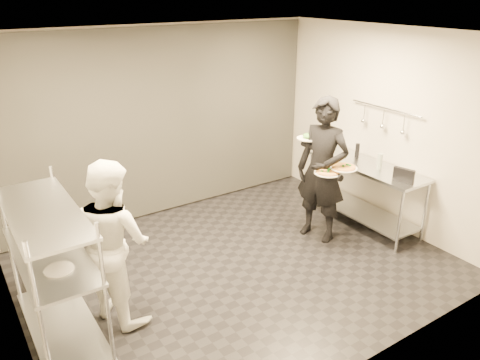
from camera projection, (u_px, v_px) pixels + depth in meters
room_shell at (190, 137)px, 6.26m from camera, size 5.00×4.00×2.80m
pass_rack at (52, 266)px, 4.49m from camera, size 0.60×1.60×1.50m
prep_counter at (365, 183)px, 6.76m from camera, size 0.60×1.80×0.92m
utensil_rail at (384, 119)px, 6.53m from camera, size 0.07×1.20×0.31m
waiter at (322, 170)px, 6.24m from camera, size 0.68×0.84×1.98m
chef at (113, 241)px, 4.73m from camera, size 0.89×1.01×1.75m
pizza_plate_near at (327, 172)px, 6.05m from camera, size 0.34×0.34×0.05m
pizza_plate_far at (344, 167)px, 6.06m from camera, size 0.35×0.35×0.05m
salad_plate at (308, 137)px, 6.26m from camera, size 0.29×0.29×0.07m
pos_monitor at (404, 176)px, 5.99m from camera, size 0.12×0.27×0.19m
bottle_green at (325, 141)px, 7.17m from camera, size 0.08×0.08×0.29m
bottle_clear at (380, 161)px, 6.43m from camera, size 0.07×0.07×0.23m
bottle_dark at (357, 151)px, 6.87m from camera, size 0.06×0.06×0.21m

